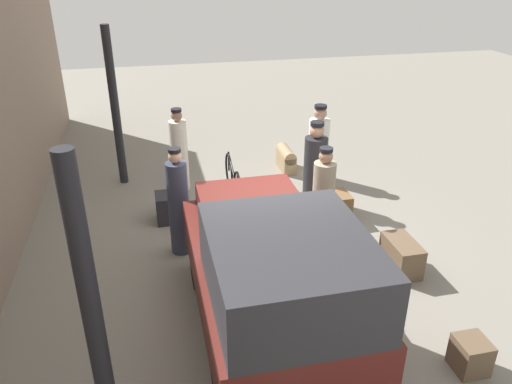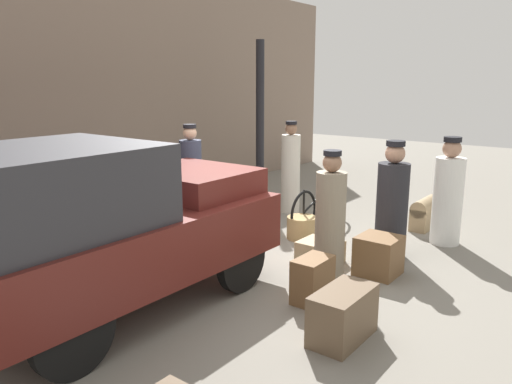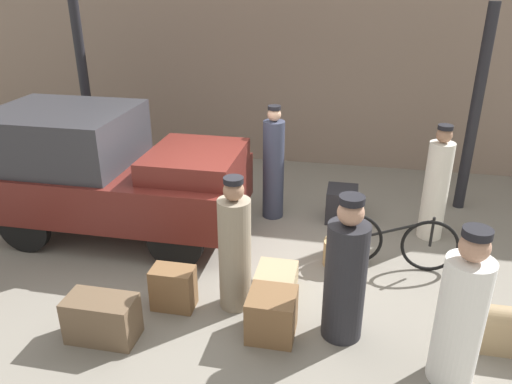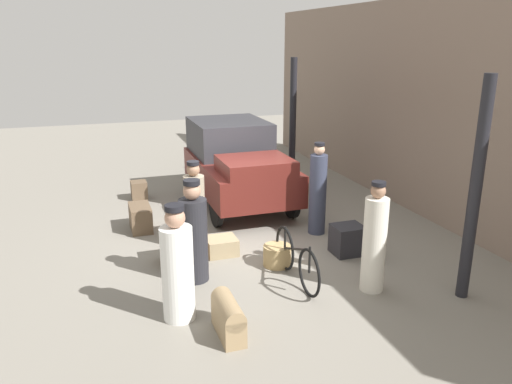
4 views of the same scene
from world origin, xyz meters
The scene contains 18 objects.
ground_plane centered at (0.00, 0.00, 0.00)m, with size 30.00×30.00×0.00m, color gray.
station_building_facade centered at (0.00, 4.08, 2.25)m, with size 16.00×0.15×4.50m.
canopy_pillar_left centered at (-3.35, 2.40, 1.61)m, with size 0.17×0.17×3.22m.
canopy_pillar_right centered at (3.21, 2.40, 1.61)m, with size 0.17×0.17×3.22m.
truck centered at (-2.05, 0.49, 0.99)m, with size 3.54×1.80×1.83m.
bicycle centered at (2.00, 0.25, 0.37)m, with size 1.69×0.04×0.78m.
wicker_basket centered at (1.36, 0.18, 0.17)m, with size 0.47×0.47×0.35m.
porter_lifting_near_truck centered at (2.48, -1.67, 0.73)m, with size 0.43×0.43×1.62m.
porter_with_bicycle centered at (1.43, -1.23, 0.74)m, with size 0.43×0.43×1.63m.
porter_carrying_trunk centered at (0.19, -0.95, 0.74)m, with size 0.37×0.37×1.62m.
conductor_in_dark_uniform centered at (0.22, 1.45, 0.83)m, with size 0.33×0.33×1.80m.
porter_standing_middle centered at (2.61, 1.23, 0.78)m, with size 0.35×0.35×1.70m.
suitcase_small_leather centered at (-1.05, -1.80, 0.25)m, with size 0.74×0.40×0.50m.
trunk_wicker_pale centered at (-0.50, -1.13, 0.25)m, with size 0.49×0.30×0.51m.
trunk_barrel_dark centered at (3.10, -1.15, 0.27)m, with size 0.73×0.28×0.51m.
suitcase_tan_flat centered at (1.30, 1.53, 0.26)m, with size 0.47×0.53×0.52m.
trunk_large_brown centered at (0.61, -0.58, 0.15)m, with size 0.48×0.53×0.30m.
suitcase_black_upright centered at (0.69, -1.39, 0.25)m, with size 0.51×0.50×0.50m.
Camera 3 is at (1.39, -5.66, 3.60)m, focal length 35.00 mm.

